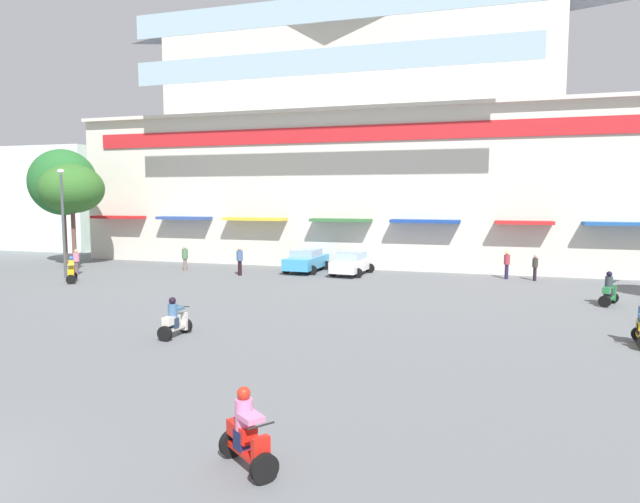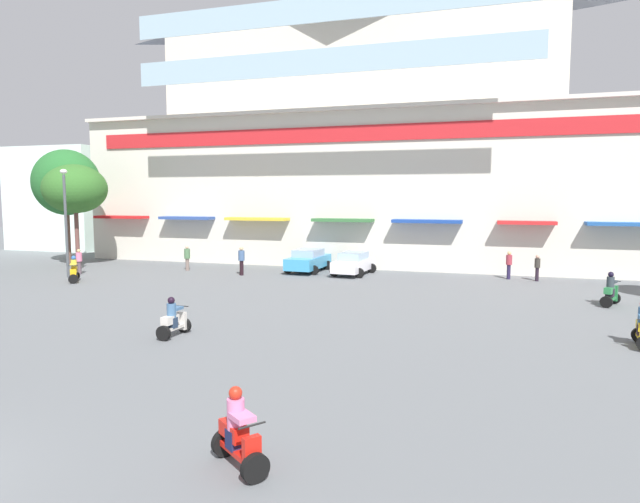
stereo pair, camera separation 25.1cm
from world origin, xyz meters
The scene contains 17 objects.
ground_plane centered at (0.00, 13.00, 0.00)m, with size 128.00×128.00×0.00m, color slate.
colonial_building centered at (0.00, 35.51, 8.95)m, with size 40.18×15.14×20.14m.
flank_building_left centered at (-28.13, 37.42, 4.63)m, with size 8.96×8.60×9.26m.
plaza_tree_0 centered at (-17.48, 25.24, 5.36)m, with size 4.21×4.27×7.04m.
plaza_tree_2 centered at (-19.14, 26.29, 5.84)m, with size 4.86×4.21×8.16m.
parked_car_0 centered at (-1.57, 27.85, 0.75)m, with size 2.46×4.22×1.46m.
parked_car_1 centered at (1.57, 27.39, 0.72)m, with size 2.44×4.03×1.42m.
scooter_rider_1 centered at (5.59, 2.98, 0.61)m, with size 1.37×1.22×1.50m.
scooter_rider_2 centered at (14.91, 21.37, 0.65)m, with size 1.05×1.46×1.56m.
scooter_rider_4 centered at (-0.71, 10.76, 0.59)m, with size 0.58×1.40×1.43m.
scooter_rider_5 centered at (-12.97, 19.78, 0.61)m, with size 1.29×1.47×1.50m.
pedestrian_0 centered at (-14.84, 22.35, 0.90)m, with size 0.40×0.40×1.59m.
pedestrian_1 centered at (12.30, 28.07, 0.89)m, with size 0.32×0.32×1.54m.
pedestrian_2 centered at (-4.98, 25.06, 1.01)m, with size 0.54×0.54×1.78m.
pedestrian_3 centered at (-9.33, 25.94, 0.92)m, with size 0.46×0.46×1.64m.
pedestrian_4 centered at (10.76, 28.36, 0.95)m, with size 0.48×0.48×1.66m.
streetlamp_near centered at (-14.56, 21.07, 3.80)m, with size 0.40×0.40×6.48m.
Camera 2 is at (9.86, -5.64, 4.91)m, focal length 30.89 mm.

